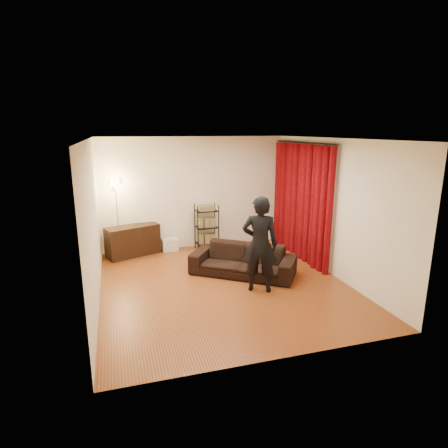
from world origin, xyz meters
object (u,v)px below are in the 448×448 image
object	(u,v)px
sofa	(243,260)
storage_boxes	(170,245)
person	(260,244)
media_cabinet	(133,241)
floor_lamp	(117,219)
wire_shelf	(207,227)

from	to	relation	value
sofa	storage_boxes	bearing A→B (deg)	156.54
person	media_cabinet	size ratio (longest dim) A/B	1.45
sofa	floor_lamp	bearing A→B (deg)	178.20
person	sofa	bearing A→B (deg)	-61.39
wire_shelf	floor_lamp	size ratio (longest dim) A/B	0.62
person	floor_lamp	world-z (taller)	floor_lamp
floor_lamp	sofa	bearing A→B (deg)	-37.35
person	floor_lamp	xyz separation A→B (m)	(-2.39, 2.59, 0.03)
storage_boxes	media_cabinet	bearing A→B (deg)	-174.22
storage_boxes	wire_shelf	size ratio (longest dim) A/B	0.33
storage_boxes	floor_lamp	world-z (taller)	floor_lamp
wire_shelf	floor_lamp	distance (m)	2.09
sofa	storage_boxes	world-z (taller)	sofa
sofa	media_cabinet	size ratio (longest dim) A/B	1.71
person	wire_shelf	size ratio (longest dim) A/B	1.57
sofa	floor_lamp	distance (m)	3.03
person	floor_lamp	size ratio (longest dim) A/B	0.97
floor_lamp	wire_shelf	bearing A→B (deg)	0.62
person	wire_shelf	xyz separation A→B (m)	(-0.33, 2.62, -0.32)
sofa	wire_shelf	xyz separation A→B (m)	(-0.30, 1.82, 0.26)
media_cabinet	wire_shelf	bearing A→B (deg)	-22.69
media_cabinet	sofa	bearing A→B (deg)	-63.53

